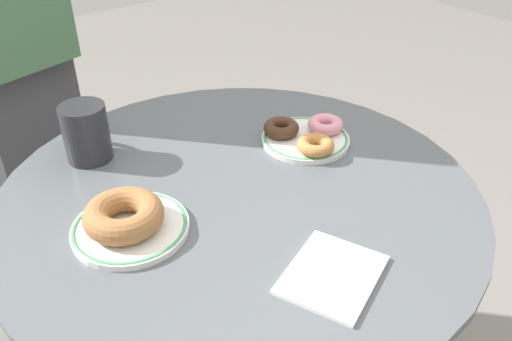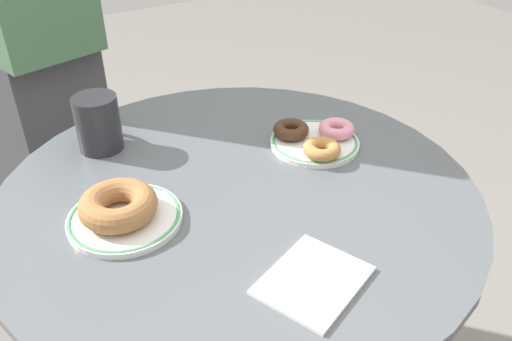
# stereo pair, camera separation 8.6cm
# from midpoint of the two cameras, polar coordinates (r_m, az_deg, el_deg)

# --- Properties ---
(cafe_table) EXTENTS (0.79, 0.79, 0.75)m
(cafe_table) POSITION_cam_midpoint_polar(r_m,az_deg,el_deg) (1.00, -4.13, -12.01)
(cafe_table) COLOR #565B60
(cafe_table) RESTS_ON ground
(plate_left) EXTENTS (0.17, 0.17, 0.01)m
(plate_left) POSITION_cam_midpoint_polar(r_m,az_deg,el_deg) (0.81, -16.40, -6.04)
(plate_left) COLOR white
(plate_left) RESTS_ON cafe_table
(plate_right) EXTENTS (0.16, 0.16, 0.01)m
(plate_right) POSITION_cam_midpoint_polar(r_m,az_deg,el_deg) (0.99, 2.90, 3.33)
(plate_right) COLOR white
(plate_right) RESTS_ON cafe_table
(donut_cinnamon) EXTENTS (0.16, 0.16, 0.04)m
(donut_cinnamon) POSITION_cam_midpoint_polar(r_m,az_deg,el_deg) (0.79, -17.15, -4.73)
(donut_cinnamon) COLOR #A36B3D
(donut_cinnamon) RESTS_ON plate_left
(donut_pink_frosted) EXTENTS (0.09, 0.09, 0.02)m
(donut_pink_frosted) POSITION_cam_midpoint_polar(r_m,az_deg,el_deg) (1.00, 5.10, 4.90)
(donut_pink_frosted) COLOR pink
(donut_pink_frosted) RESTS_ON plate_right
(donut_chocolate) EXTENTS (0.09, 0.09, 0.02)m
(donut_chocolate) POSITION_cam_midpoint_polar(r_m,az_deg,el_deg) (0.99, 0.27, 4.56)
(donut_chocolate) COLOR #422819
(donut_chocolate) RESTS_ON plate_right
(donut_old_fashioned) EXTENTS (0.09, 0.09, 0.02)m
(donut_old_fashioned) POSITION_cam_midpoint_polar(r_m,az_deg,el_deg) (0.94, 3.67, 2.79)
(donut_old_fashioned) COLOR #BC7F42
(donut_old_fashioned) RESTS_ON plate_right
(paper_napkin) EXTENTS (0.17, 0.16, 0.01)m
(paper_napkin) POSITION_cam_midpoint_polar(r_m,az_deg,el_deg) (0.71, 4.75, -11.29)
(paper_napkin) COLOR white
(paper_napkin) RESTS_ON cafe_table
(coffee_mug) EXTENTS (0.08, 0.12, 0.10)m
(coffee_mug) POSITION_cam_midpoint_polar(r_m,az_deg,el_deg) (0.98, -20.41, 3.90)
(coffee_mug) COLOR #28282D
(coffee_mug) RESTS_ON cafe_table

